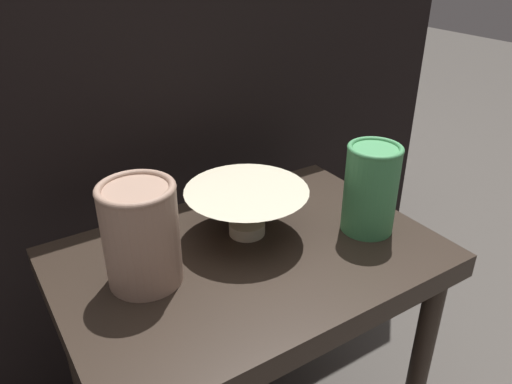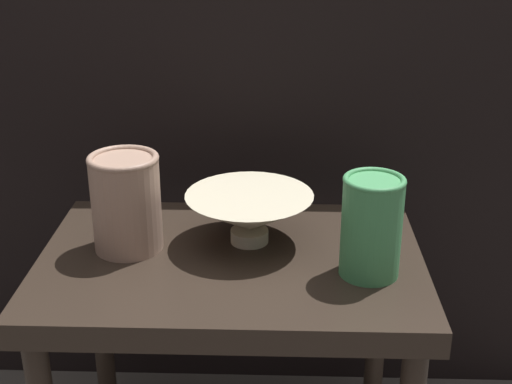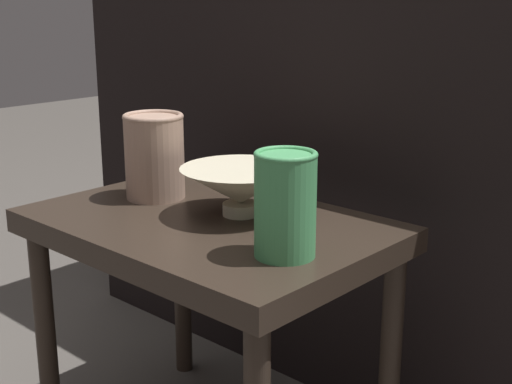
{
  "view_description": "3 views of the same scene",
  "coord_description": "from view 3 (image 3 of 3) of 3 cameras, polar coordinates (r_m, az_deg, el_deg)",
  "views": [
    {
      "loc": [
        -0.34,
        -0.55,
        0.9
      ],
      "look_at": [
        0.03,
        0.03,
        0.53
      ],
      "focal_mm": 35.0,
      "sensor_mm": 36.0,
      "label": 1
    },
    {
      "loc": [
        0.07,
        -0.97,
        0.96
      ],
      "look_at": [
        0.04,
        0.05,
        0.53
      ],
      "focal_mm": 50.0,
      "sensor_mm": 36.0,
      "label": 2
    },
    {
      "loc": [
        0.82,
        -0.78,
        0.81
      ],
      "look_at": [
        0.05,
        0.07,
        0.49
      ],
      "focal_mm": 50.0,
      "sensor_mm": 36.0,
      "label": 3
    }
  ],
  "objects": [
    {
      "name": "bowl",
      "position": [
        1.18,
        -1.25,
        0.46
      ],
      "size": [
        0.2,
        0.2,
        0.08
      ],
      "color": "beige",
      "rests_on": "table"
    },
    {
      "name": "table",
      "position": [
        1.2,
        -3.78,
        -4.85
      ],
      "size": [
        0.59,
        0.4,
        0.45
      ],
      "color": "#2D231C",
      "rests_on": "ground_plane"
    },
    {
      "name": "vase_colorful_right",
      "position": [
        0.99,
        2.36,
        -0.89
      ],
      "size": [
        0.09,
        0.09,
        0.15
      ],
      "color": "#47995B",
      "rests_on": "table"
    },
    {
      "name": "vase_textured_left",
      "position": [
        1.29,
        -8.13,
        2.98
      ],
      "size": [
        0.11,
        0.11,
        0.15
      ],
      "color": "tan",
      "rests_on": "table"
    },
    {
      "name": "couch_backdrop",
      "position": [
        1.6,
        10.36,
        1.68
      ],
      "size": [
        1.42,
        0.5,
        0.85
      ],
      "color": "black",
      "rests_on": "ground_plane"
    }
  ]
}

